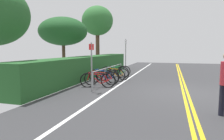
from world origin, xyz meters
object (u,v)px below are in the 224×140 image
object	(u,v)px
bicycle_4	(115,74)
sign_post_near	(92,62)
sign_post_far	(126,53)
bicycle_2	(104,76)
bicycle_5	(115,72)
bicycle_0	(98,80)
bicycle_6	(118,71)
tree_mid	(63,32)
bicycle_1	(102,78)
bicycle_3	(110,75)
tree_far_right	(97,21)
bike_rack	(110,70)

from	to	relation	value
bicycle_4	sign_post_near	world-z (taller)	sign_post_near
bicycle_4	sign_post_far	distance (m)	2.80
bicycle_2	bicycle_5	xyz separation A→B (m)	(1.90, -0.06, 0.01)
bicycle_5	sign_post_far	bearing A→B (deg)	-7.04
bicycle_0	sign_post_far	world-z (taller)	sign_post_far
sign_post_near	bicycle_6	bearing A→B (deg)	2.82
sign_post_near	tree_mid	bearing A→B (deg)	41.53
bicycle_1	bicycle_6	xyz separation A→B (m)	(3.25, 0.04, 0.01)
bicycle_3	tree_mid	world-z (taller)	tree_mid
sign_post_far	bicycle_3	bearing A→B (deg)	177.56
sign_post_far	tree_mid	size ratio (longest dim) A/B	0.64
bicycle_4	bicycle_6	distance (m)	1.29
bicycle_6	tree_far_right	distance (m)	6.75
bicycle_3	tree_far_right	size ratio (longest dim) A/B	0.31
bicycle_0	tree_mid	bearing A→B (deg)	48.69
bike_rack	bicycle_3	distance (m)	0.27
bicycle_4	sign_post_far	size ratio (longest dim) A/B	0.70
sign_post_far	bicycle_2	bearing A→B (deg)	175.55
bicycle_2	tree_far_right	distance (m)	8.67
bicycle_2	sign_post_far	world-z (taller)	sign_post_far
bicycle_1	bicycle_6	distance (m)	3.25
bike_rack	tree_far_right	xyz separation A→B (m)	(6.47, 3.19, 3.66)
bike_rack	bicycle_4	bearing A→B (deg)	-11.01
bicycle_1	tree_mid	bearing A→B (deg)	54.91
bicycle_2	sign_post_far	size ratio (longest dim) A/B	0.71
bicycle_0	bicycle_6	world-z (taller)	bicycle_6
bicycle_6	bicycle_0	bearing A→B (deg)	-178.47
bike_rack	sign_post_near	world-z (taller)	sign_post_near
bike_rack	bicycle_0	distance (m)	2.00
bicycle_4	bicycle_5	size ratio (longest dim) A/B	0.99
bicycle_0	tree_far_right	size ratio (longest dim) A/B	0.29
sign_post_near	bicycle_1	bearing A→B (deg)	6.65
bicycle_6	bicycle_4	bearing A→B (deg)	-170.94
bicycle_3	sign_post_far	xyz separation A→B (m)	(3.27, -0.14, 1.15)
bicycle_2	tree_mid	bearing A→B (deg)	62.05
bicycle_3	bicycle_4	bearing A→B (deg)	-8.09
tree_far_right	bicycle_2	bearing A→B (deg)	-156.68
bicycle_0	bicycle_2	bearing A→B (deg)	6.90
sign_post_far	tree_far_right	bearing A→B (deg)	45.92
sign_post_near	bike_rack	bearing A→B (deg)	3.25
bicycle_1	sign_post_near	xyz separation A→B (m)	(-1.75, -0.20, 0.91)
bicycle_1	tree_mid	xyz separation A→B (m)	(2.51, 3.57, 2.60)
bicycle_5	tree_mid	world-z (taller)	tree_mid
bike_rack	tree_mid	bearing A→B (deg)	71.40
bicycle_3	bicycle_4	distance (m)	0.73
bicycle_0	tree_mid	size ratio (longest dim) A/B	0.42
bicycle_1	bicycle_4	size ratio (longest dim) A/B	0.96
bicycle_0	bicycle_5	size ratio (longest dim) A/B	0.93
sign_post_near	sign_post_far	xyz separation A→B (m)	(6.27, 0.01, 0.24)
bicycle_0	bicycle_2	xyz separation A→B (m)	(1.35, 0.16, 0.01)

